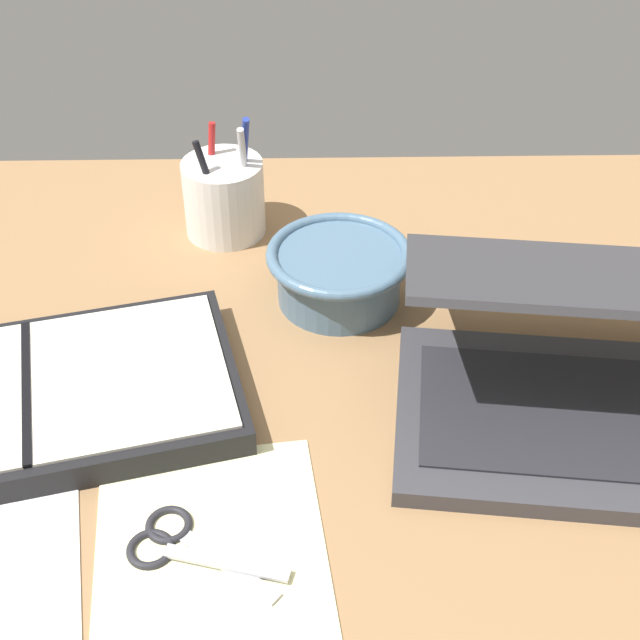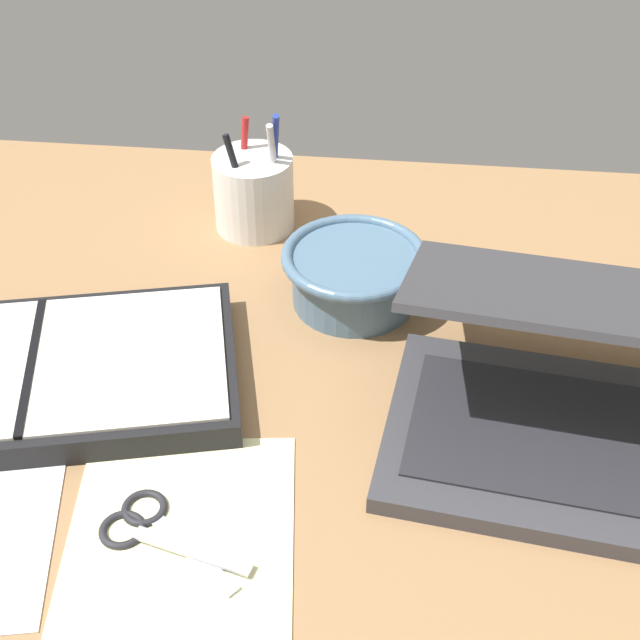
{
  "view_description": "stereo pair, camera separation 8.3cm",
  "coord_description": "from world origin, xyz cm",
  "views": [
    {
      "loc": [
        -3.52,
        -58.67,
        61.14
      ],
      "look_at": [
        -2.28,
        5.95,
        9.0
      ],
      "focal_mm": 50.0,
      "sensor_mm": 36.0,
      "label": 1
    },
    {
      "loc": [
        4.76,
        -58.3,
        61.14
      ],
      "look_at": [
        -2.28,
        5.95,
        9.0
      ],
      "focal_mm": 50.0,
      "sensor_mm": 36.0,
      "label": 2
    }
  ],
  "objects": [
    {
      "name": "desk_top",
      "position": [
        0.0,
        0.0,
        1.0
      ],
      "size": [
        140.0,
        100.0,
        2.0
      ],
      "primitive_type": "cube",
      "color": "#936D47",
      "rests_on": "ground"
    },
    {
      "name": "laptop",
      "position": [
        22.64,
        0.62,
        6.88
      ],
      "size": [
        38.73,
        32.74,
        16.19
      ],
      "rotation": [
        0.0,
        0.0,
        -0.12
      ],
      "color": "#38383D",
      "rests_on": "desk_top"
    },
    {
      "name": "bowl",
      "position": [
        0.13,
        18.42,
        5.55
      ],
      "size": [
        15.56,
        15.56,
        6.39
      ],
      "color": "slate",
      "rests_on": "desk_top"
    },
    {
      "name": "pen_cup",
      "position": [
        -13.05,
        32.15,
        6.68
      ],
      "size": [
        9.5,
        9.5,
        15.29
      ],
      "color": "white",
      "rests_on": "desk_top"
    },
    {
      "name": "planner",
      "position": [
        -29.3,
        1.31,
        3.54
      ],
      "size": [
        42.45,
        30.08,
        3.28
      ],
      "rotation": [
        0.0,
        0.0,
        0.24
      ],
      "color": "black",
      "rests_on": "desk_top"
    },
    {
      "name": "scissors",
      "position": [
        -14.18,
        -14.2,
        2.34
      ],
      "size": [
        13.24,
        9.63,
        0.8
      ],
      "rotation": [
        0.0,
        0.0,
        -0.47
      ],
      "color": "#B7B7BC",
      "rests_on": "desk_top"
    },
    {
      "name": "paper_sheet_front",
      "position": [
        -11.08,
        -17.45,
        2.08
      ],
      "size": [
        21.5,
        29.27,
        0.16
      ],
      "primitive_type": "cube",
      "rotation": [
        0.0,
        0.0,
        0.12
      ],
      "color": "#F4EFB2",
      "rests_on": "desk_top"
    }
  ]
}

